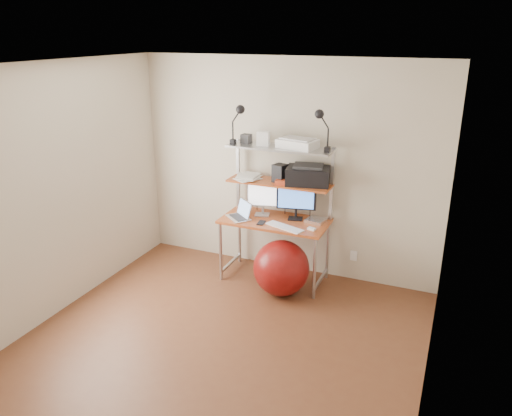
{
  "coord_description": "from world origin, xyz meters",
  "views": [
    {
      "loc": [
        1.84,
        -3.47,
        2.77
      ],
      "look_at": [
        -0.11,
        1.15,
        0.96
      ],
      "focal_mm": 35.0,
      "sensor_mm": 36.0,
      "label": 1
    }
  ],
  "objects_px": {
    "laptop": "(241,214)",
    "exercise_ball": "(281,268)",
    "monitor_black": "(296,200)",
    "monitor_silver": "(263,197)",
    "printer": "(308,175)"
  },
  "relations": [
    {
      "from": "monitor_black",
      "to": "exercise_ball",
      "type": "xyz_separation_m",
      "value": [
        -0.01,
        -0.42,
        -0.65
      ]
    },
    {
      "from": "monitor_silver",
      "to": "printer",
      "type": "xyz_separation_m",
      "value": [
        0.51,
        0.07,
        0.3
      ]
    },
    {
      "from": "laptop",
      "to": "exercise_ball",
      "type": "bearing_deg",
      "value": 21.08
    },
    {
      "from": "printer",
      "to": "exercise_ball",
      "type": "xyz_separation_m",
      "value": [
        -0.13,
        -0.46,
        -0.95
      ]
    },
    {
      "from": "printer",
      "to": "monitor_silver",
      "type": "bearing_deg",
      "value": 176.76
    },
    {
      "from": "monitor_black",
      "to": "printer",
      "type": "bearing_deg",
      "value": 9.51
    },
    {
      "from": "monitor_black",
      "to": "printer",
      "type": "height_order",
      "value": "printer"
    },
    {
      "from": "monitor_black",
      "to": "exercise_ball",
      "type": "relative_size",
      "value": 0.72
    },
    {
      "from": "monitor_black",
      "to": "exercise_ball",
      "type": "bearing_deg",
      "value": -104.25
    },
    {
      "from": "monitor_silver",
      "to": "printer",
      "type": "bearing_deg",
      "value": -6.51
    },
    {
      "from": "monitor_silver",
      "to": "laptop",
      "type": "xyz_separation_m",
      "value": [
        -0.19,
        -0.19,
        -0.17
      ]
    },
    {
      "from": "monitor_black",
      "to": "laptop",
      "type": "height_order",
      "value": "monitor_black"
    },
    {
      "from": "laptop",
      "to": "monitor_black",
      "type": "bearing_deg",
      "value": 61.0
    },
    {
      "from": "exercise_ball",
      "to": "laptop",
      "type": "bearing_deg",
      "value": 160.92
    },
    {
      "from": "monitor_silver",
      "to": "monitor_black",
      "type": "relative_size",
      "value": 0.9
    }
  ]
}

